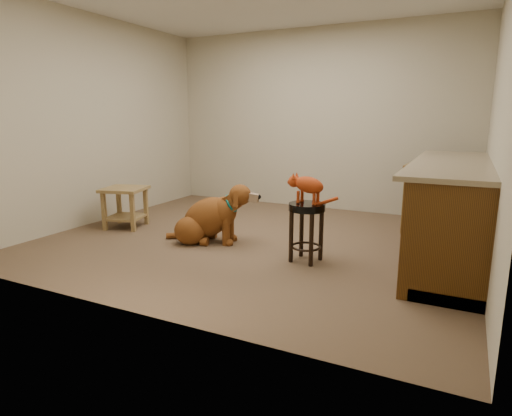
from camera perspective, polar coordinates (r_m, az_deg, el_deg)
The scene contains 8 objects.
floor at distance 4.80m, azimuth -0.01°, elevation -4.29°, with size 4.50×4.00×0.01m, color brown.
room_shell at distance 4.61m, azimuth -0.01°, elevation 16.11°, with size 4.54×4.04×2.62m.
cabinet_run at distance 4.52m, azimuth 24.52°, elevation -0.67°, with size 0.70×2.56×0.94m.
padded_stool at distance 4.04m, azimuth 6.76°, elevation -1.65°, with size 0.34×0.34×0.56m.
wood_stool at distance 5.40m, azimuth 21.45°, elevation 1.31°, with size 0.47×0.47×0.81m.
side_table at distance 5.52m, azimuth -17.06°, elevation 0.87°, with size 0.59×0.59×0.50m.
golden_retriever at distance 4.70m, azimuth -6.28°, elevation -1.43°, with size 1.08×0.61×0.70m.
tabby_kitten at distance 3.98m, azimuth 6.74°, elevation 2.99°, with size 0.50×0.18×0.31m.
Camera 1 is at (2.03, -4.13, 1.36)m, focal length 30.00 mm.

